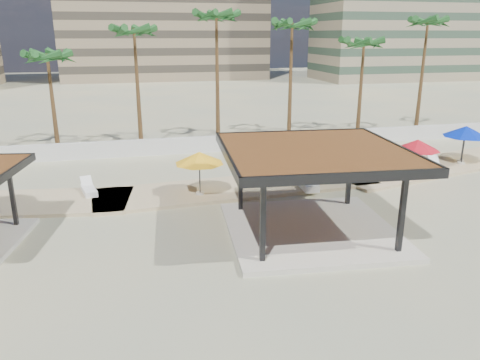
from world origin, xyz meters
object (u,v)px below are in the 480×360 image
at_px(pavilion_central, 313,183).
at_px(lounger_c, 370,164).
at_px(lounger_b, 306,183).
at_px(umbrella_c, 417,145).
at_px(lounger_a, 89,190).
at_px(lounger_d, 437,167).

distance_m(pavilion_central, lounger_c, 11.55).
bearing_deg(lounger_b, pavilion_central, 163.64).
height_order(pavilion_central, umbrella_c, pavilion_central).
xyz_separation_m(lounger_a, lounger_c, (17.37, 1.22, 0.01)).
bearing_deg(umbrella_c, lounger_b, -179.33).
distance_m(umbrella_c, lounger_b, 7.14).
bearing_deg(pavilion_central, umbrella_c, 37.74).
height_order(lounger_a, lounger_d, lounger_d).
height_order(lounger_b, lounger_c, lounger_b).
bearing_deg(pavilion_central, lounger_a, 148.17).
distance_m(pavilion_central, lounger_d, 13.30).
bearing_deg(lounger_a, umbrella_c, -108.07).
distance_m(lounger_b, lounger_d, 9.34).
height_order(lounger_a, lounger_c, lounger_c).
distance_m(umbrella_c, lounger_d, 3.19).
bearing_deg(lounger_d, umbrella_c, 132.42).
height_order(umbrella_c, lounger_d, umbrella_c).
height_order(umbrella_c, lounger_a, umbrella_c).
bearing_deg(umbrella_c, lounger_a, 175.04).
bearing_deg(lounger_c, lounger_a, 67.41).
xyz_separation_m(pavilion_central, lounger_d, (11.21, 6.89, -1.93)).
bearing_deg(lounger_a, lounger_c, -99.11).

